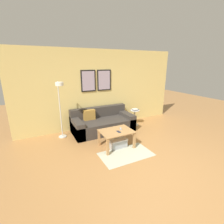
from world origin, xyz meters
TOP-DOWN VIEW (x-y plane):
  - ground_plane at (0.00, 0.00)m, footprint 16.00×16.00m
  - wall_back at (-0.00, 2.99)m, footprint 5.60×0.09m
  - area_rug at (-0.29, 0.91)m, footprint 1.25×0.72m
  - couch at (-0.22, 2.50)m, footprint 1.93×0.93m
  - coffee_table at (-0.32, 1.36)m, footprint 0.83×0.62m
  - storage_bin at (-0.30, 1.38)m, footprint 0.47×0.39m
  - floor_lamp at (-1.47, 2.44)m, footprint 0.23×0.49m
  - side_table at (1.02, 2.48)m, footprint 0.32×0.32m
  - book_stack at (1.03, 2.47)m, footprint 0.23×0.18m
  - remote_control at (-0.17, 1.41)m, footprint 0.09×0.15m
  - cell_phone at (-0.30, 1.27)m, footprint 0.08×0.15m

SIDE VIEW (x-z plane):
  - ground_plane at x=0.00m, z-range 0.00..0.00m
  - area_rug at x=-0.29m, z-range 0.00..0.01m
  - storage_bin at x=-0.30m, z-range 0.00..0.23m
  - couch at x=-0.22m, z-range -0.11..0.62m
  - side_table at x=1.02m, z-range 0.05..0.60m
  - coffee_table at x=-0.32m, z-range 0.14..0.59m
  - cell_phone at x=-0.30m, z-range 0.45..0.46m
  - remote_control at x=-0.17m, z-range 0.45..0.47m
  - book_stack at x=1.03m, z-range 0.54..0.59m
  - floor_lamp at x=-1.47m, z-range 0.36..2.01m
  - wall_back at x=0.00m, z-range 0.01..2.56m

